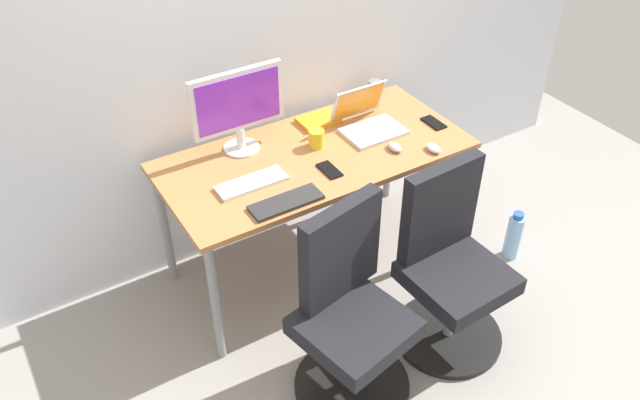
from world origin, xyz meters
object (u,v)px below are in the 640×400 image
water_bottle_on_floor (514,236)px  office_chair_right (449,268)px  open_laptop (367,119)px  coffee_mug (316,138)px  office_chair_left (349,316)px  desktop_monitor (238,105)px

water_bottle_on_floor → office_chair_right: bearing=-162.9°
open_laptop → coffee_mug: size_ratio=3.37×
open_laptop → office_chair_left: bearing=-128.2°
office_chair_left → open_laptop: (0.64, 0.81, 0.39)m
water_bottle_on_floor → open_laptop: (-0.64, 0.59, 0.66)m
coffee_mug → desktop_monitor: bearing=152.3°
office_chair_left → desktop_monitor: desktop_monitor is taller
office_chair_right → office_chair_left: bearing=-179.9°
office_chair_left → coffee_mug: 0.93m
office_chair_left → desktop_monitor: 1.13m
open_laptop → coffee_mug: (-0.32, -0.01, -0.01)m
office_chair_left → coffee_mug: bearing=68.2°
desktop_monitor → open_laptop: desktop_monitor is taller
office_chair_right → coffee_mug: (-0.25, 0.79, 0.38)m
coffee_mug → office_chair_left: bearing=-111.8°
water_bottle_on_floor → open_laptop: bearing=137.1°
office_chair_right → water_bottle_on_floor: (0.70, 0.22, -0.28)m
water_bottle_on_floor → coffee_mug: bearing=148.9°
desktop_monitor → open_laptop: 0.70m
office_chair_left → coffee_mug: size_ratio=10.22×
office_chair_left → office_chair_right: same height
office_chair_left → desktop_monitor: size_ratio=1.96×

